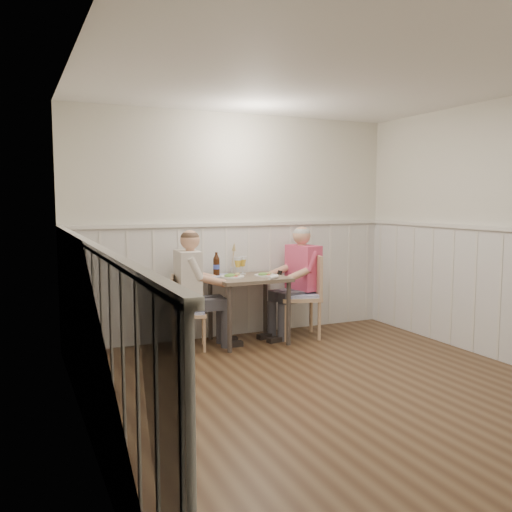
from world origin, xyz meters
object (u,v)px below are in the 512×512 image
(chair_left, at_px, (184,310))
(man_in_pink, at_px, (300,289))
(chair_right, at_px, (304,292))
(grass_vase, at_px, (232,259))
(diner_cream, at_px, (192,298))
(beer_bottle, at_px, (216,265))
(dining_table, at_px, (249,286))

(chair_left, relative_size, man_in_pink, 0.61)
(chair_right, relative_size, grass_vase, 2.62)
(chair_left, height_order, diner_cream, diner_cream)
(chair_left, distance_m, grass_vase, 0.87)
(beer_bottle, xyz_separation_m, grass_vase, (0.23, 0.09, 0.05))
(diner_cream, distance_m, grass_vase, 0.74)
(beer_bottle, bearing_deg, man_in_pink, -8.94)
(man_in_pink, bearing_deg, chair_left, -179.07)
(chair_left, distance_m, diner_cream, 0.15)
(dining_table, xyz_separation_m, diner_cream, (-0.66, 0.02, -0.09))
(chair_right, distance_m, chair_left, 1.44)
(diner_cream, bearing_deg, dining_table, -1.52)
(man_in_pink, height_order, diner_cream, man_in_pink)
(chair_right, bearing_deg, dining_table, 176.60)
(dining_table, distance_m, grass_vase, 0.41)
(chair_left, xyz_separation_m, beer_bottle, (0.44, 0.18, 0.44))
(beer_bottle, bearing_deg, chair_right, -14.02)
(chair_left, xyz_separation_m, grass_vase, (0.67, 0.27, 0.48))
(man_in_pink, bearing_deg, diner_cream, -178.60)
(chair_left, distance_m, man_in_pink, 1.45)
(chair_right, distance_m, beer_bottle, 1.08)
(chair_left, height_order, man_in_pink, man_in_pink)
(chair_right, bearing_deg, grass_vase, 156.57)
(chair_left, xyz_separation_m, man_in_pink, (1.44, 0.02, 0.12))
(dining_table, distance_m, diner_cream, 0.67)
(dining_table, bearing_deg, chair_left, 177.92)
(dining_table, bearing_deg, beer_bottle, 145.84)
(dining_table, distance_m, man_in_pink, 0.70)
(chair_left, height_order, grass_vase, grass_vase)
(dining_table, bearing_deg, man_in_pink, 4.18)
(chair_left, bearing_deg, dining_table, -2.08)
(dining_table, xyz_separation_m, chair_right, (0.69, -0.04, -0.11))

